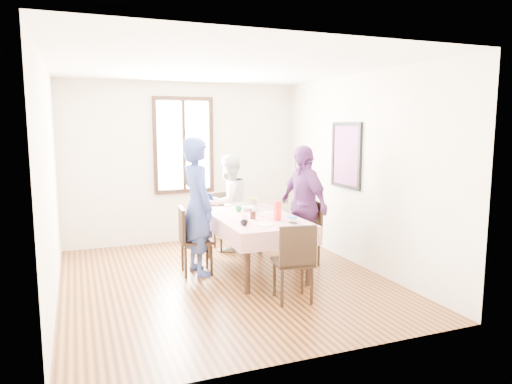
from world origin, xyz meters
TOP-DOWN VIEW (x-y plane):
  - ground at (0.00, 0.00)m, footprint 4.50×4.50m
  - back_wall at (0.00, 2.25)m, footprint 4.00×0.00m
  - right_wall at (2.00, 0.00)m, footprint 0.00×4.50m
  - window_frame at (0.00, 2.23)m, footprint 1.02×0.06m
  - window_pane at (0.00, 2.24)m, footprint 0.90×0.02m
  - art_poster at (1.98, 0.30)m, footprint 0.04×0.76m
  - dining_table at (0.51, 0.23)m, footprint 0.93×1.74m
  - tablecloth at (0.51, 0.23)m, footprint 1.05×1.86m
  - chair_left at (-0.26, 0.39)m, footprint 0.46×0.46m
  - chair_right at (1.29, 0.28)m, footprint 0.47×0.47m
  - chair_far at (0.51, 1.43)m, footprint 0.43×0.43m
  - chair_near at (0.51, -0.97)m, footprint 0.48×0.48m
  - person_left at (-0.24, 0.39)m, footprint 0.52×0.72m
  - person_far at (0.51, 1.41)m, footprint 0.92×0.84m
  - person_right at (1.27, 0.28)m, footprint 0.57×1.06m
  - mug_black at (0.17, -0.30)m, footprint 0.11×0.11m
  - mug_flag at (0.80, 0.14)m, footprint 0.11×0.11m
  - mug_green at (0.42, 0.64)m, footprint 0.13×0.13m
  - serving_bowl at (0.59, 0.67)m, footprint 0.26×0.26m
  - juice_carton at (0.69, -0.14)m, footprint 0.08×0.08m
  - butter_tub at (0.83, -0.30)m, footprint 0.11×0.11m
  - jam_jar at (0.42, 0.05)m, footprint 0.07×0.07m
  - drinking_glass at (0.27, -0.04)m, footprint 0.07×0.07m
  - smartphone at (0.80, -0.39)m, footprint 0.07×0.14m
  - flower_vase at (0.55, 0.31)m, footprint 0.07×0.07m
  - plate_right at (0.80, 0.35)m, footprint 0.20×0.20m
  - plate_far at (0.51, 0.92)m, footprint 0.20×0.20m
  - plate_near at (0.43, -0.35)m, footprint 0.20×0.20m
  - butter_lid at (0.83, -0.30)m, footprint 0.12×0.12m
  - flower_bunch at (0.55, 0.31)m, footprint 0.09×0.09m

SIDE VIEW (x-z plane):
  - ground at x=0.00m, z-range 0.00..0.00m
  - dining_table at x=0.51m, z-range 0.00..0.75m
  - chair_left at x=-0.26m, z-range 0.00..0.91m
  - chair_right at x=1.29m, z-range 0.00..0.91m
  - chair_far at x=0.51m, z-range 0.00..0.91m
  - chair_near at x=0.51m, z-range 0.00..0.91m
  - tablecloth at x=0.51m, z-range 0.75..0.76m
  - smartphone at x=0.80m, z-range 0.76..0.77m
  - person_far at x=0.51m, z-range 0.00..1.53m
  - plate_right at x=0.80m, z-range 0.76..0.77m
  - plate_far at x=0.51m, z-range 0.76..0.77m
  - plate_near at x=0.43m, z-range 0.76..0.77m
  - butter_tub at x=0.83m, z-range 0.76..0.82m
  - serving_bowl at x=0.59m, z-range 0.76..0.82m
  - mug_green at x=0.42m, z-range 0.76..0.83m
  - mug_black at x=0.17m, z-range 0.76..0.83m
  - mug_flag at x=0.80m, z-range 0.76..0.84m
  - drinking_glass at x=0.27m, z-range 0.76..0.86m
  - jam_jar at x=0.42m, z-range 0.76..0.86m
  - butter_lid at x=0.83m, z-range 0.82..0.83m
  - flower_vase at x=0.55m, z-range 0.76..0.89m
  - person_right at x=1.27m, z-range 0.00..1.71m
  - juice_carton at x=0.69m, z-range 0.76..1.01m
  - person_left at x=-0.24m, z-range 0.00..1.83m
  - flower_bunch at x=0.55m, z-range 0.89..0.99m
  - back_wall at x=0.00m, z-range -0.65..3.35m
  - right_wall at x=2.00m, z-range -0.90..3.60m
  - art_poster at x=1.98m, z-range 1.07..2.03m
  - window_frame at x=0.00m, z-range 0.84..2.46m
  - window_pane at x=0.00m, z-range 0.90..2.40m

